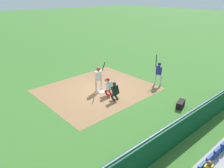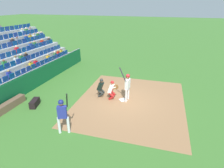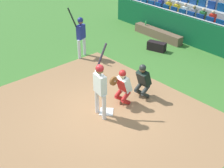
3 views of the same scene
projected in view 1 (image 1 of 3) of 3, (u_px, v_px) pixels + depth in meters
The scene contains 11 objects.
ground_plane at pixel (101, 92), 15.09m from camera, with size 160.00×160.00×0.00m, color #3D712C.
infield_dirt_patch at pixel (97, 89), 15.44m from camera, with size 7.75×6.65×0.01m, color #986D48.
home_plate_marker at pixel (101, 92), 15.09m from camera, with size 0.44×0.44×0.02m, color white.
batter_at_plate at pixel (99, 76), 14.79m from camera, with size 0.61×0.63×2.31m.
catcher_crouching at pixel (108, 86), 14.32m from camera, with size 0.48×0.73×1.31m.
home_plate_umpire at pixel (115, 90), 13.68m from camera, with size 0.48×0.48×1.30m.
dugout_wall at pixel (187, 125), 10.14m from camera, with size 14.24×0.24×1.40m.
dugout_bench at pixel (208, 106), 12.77m from camera, with size 2.97×0.40×0.44m, color brown.
water_bottle_on_bench at pixel (217, 97), 13.17m from camera, with size 0.07×0.07×0.22m, color green.
equipment_duffel_bag at pixel (181, 104), 13.00m from camera, with size 0.86×0.36×0.42m, color black.
on_deck_batter at pixel (159, 71), 15.77m from camera, with size 0.40×0.79×2.28m.
Camera 1 is at (-8.26, -10.81, 6.60)m, focal length 33.51 mm.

